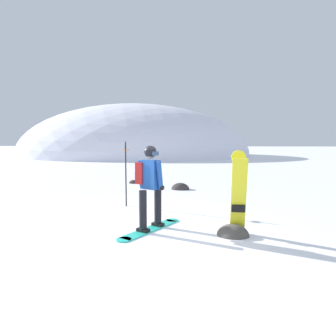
% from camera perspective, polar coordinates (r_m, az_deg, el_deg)
% --- Properties ---
extents(ground_plane, '(300.00, 300.00, 0.00)m').
position_cam_1_polar(ground_plane, '(5.52, -5.69, -13.57)').
color(ground_plane, white).
extents(ridge_peak_main, '(31.81, 28.63, 14.23)m').
position_cam_1_polar(ridge_peak_main, '(40.72, -6.72, 2.56)').
color(ridge_peak_main, white).
rests_on(ridge_peak_main, ground).
extents(snowboarder_main, '(0.99, 1.67, 1.71)m').
position_cam_1_polar(snowboarder_main, '(5.70, -3.80, -3.45)').
color(snowboarder_main, '#23B7A3').
rests_on(snowboarder_main, ground).
extents(spare_snowboard, '(0.28, 0.38, 1.63)m').
position_cam_1_polar(spare_snowboard, '(5.52, 14.10, -4.85)').
color(spare_snowboard, yellow).
rests_on(spare_snowboard, ground).
extents(piste_marker_near, '(0.20, 0.20, 1.83)m').
position_cam_1_polar(piste_marker_near, '(7.89, -8.54, -0.18)').
color(piste_marker_near, black).
rests_on(piste_marker_near, ground).
extents(rock_dark, '(0.61, 0.52, 0.43)m').
position_cam_1_polar(rock_dark, '(5.68, 13.00, -13.15)').
color(rock_dark, '#4C4742').
rests_on(rock_dark, ground).
extents(rock_mid, '(0.70, 0.59, 0.49)m').
position_cam_1_polar(rock_mid, '(10.81, 2.50, -4.32)').
color(rock_mid, '#383333').
rests_on(rock_mid, ground).
extents(rock_small, '(0.42, 0.36, 0.30)m').
position_cam_1_polar(rock_small, '(12.49, -6.97, -3.08)').
color(rock_small, '#383333').
rests_on(rock_small, ground).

